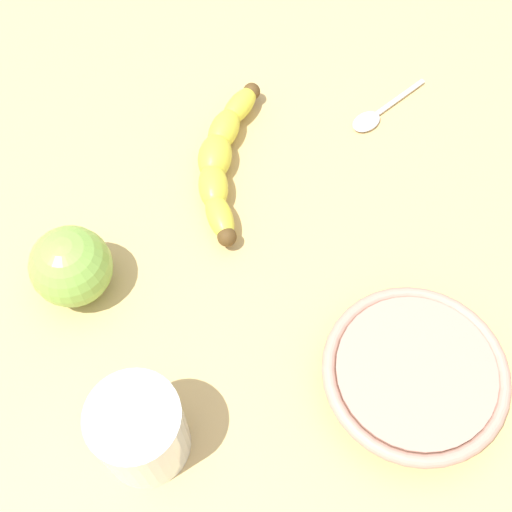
{
  "coord_description": "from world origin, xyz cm",
  "views": [
    {
      "loc": [
        3.92,
        27.45,
        61.91
      ],
      "look_at": [
        -1.55,
        -3.63,
        5.0
      ],
      "focal_mm": 47.09,
      "sensor_mm": 36.0,
      "label": 1
    }
  ],
  "objects_px": {
    "green_apple_fruit": "(71,266)",
    "teaspoon": "(371,119)",
    "smoothie_glass": "(140,431)",
    "banana": "(222,158)",
    "ceramic_bowl": "(413,376)"
  },
  "relations": [
    {
      "from": "green_apple_fruit",
      "to": "teaspoon",
      "type": "relative_size",
      "value": 0.74
    },
    {
      "from": "green_apple_fruit",
      "to": "smoothie_glass",
      "type": "bearing_deg",
      "value": 106.88
    },
    {
      "from": "smoothie_glass",
      "to": "green_apple_fruit",
      "type": "bearing_deg",
      "value": -73.12
    },
    {
      "from": "banana",
      "to": "green_apple_fruit",
      "type": "distance_m",
      "value": 0.2
    },
    {
      "from": "smoothie_glass",
      "to": "teaspoon",
      "type": "xyz_separation_m",
      "value": [
        -0.28,
        -0.32,
        -0.04
      ]
    },
    {
      "from": "banana",
      "to": "green_apple_fruit",
      "type": "height_order",
      "value": "green_apple_fruit"
    },
    {
      "from": "smoothie_glass",
      "to": "teaspoon",
      "type": "bearing_deg",
      "value": -131.7
    },
    {
      "from": "smoothie_glass",
      "to": "teaspoon",
      "type": "relative_size",
      "value": 0.84
    },
    {
      "from": "smoothie_glass",
      "to": "teaspoon",
      "type": "distance_m",
      "value": 0.43
    },
    {
      "from": "smoothie_glass",
      "to": "ceramic_bowl",
      "type": "distance_m",
      "value": 0.24
    },
    {
      "from": "banana",
      "to": "teaspoon",
      "type": "height_order",
      "value": "banana"
    },
    {
      "from": "green_apple_fruit",
      "to": "banana",
      "type": "bearing_deg",
      "value": -143.81
    },
    {
      "from": "banana",
      "to": "ceramic_bowl",
      "type": "height_order",
      "value": "ceramic_bowl"
    },
    {
      "from": "ceramic_bowl",
      "to": "green_apple_fruit",
      "type": "relative_size",
      "value": 2.12
    },
    {
      "from": "banana",
      "to": "smoothie_glass",
      "type": "distance_m",
      "value": 0.3
    }
  ]
}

